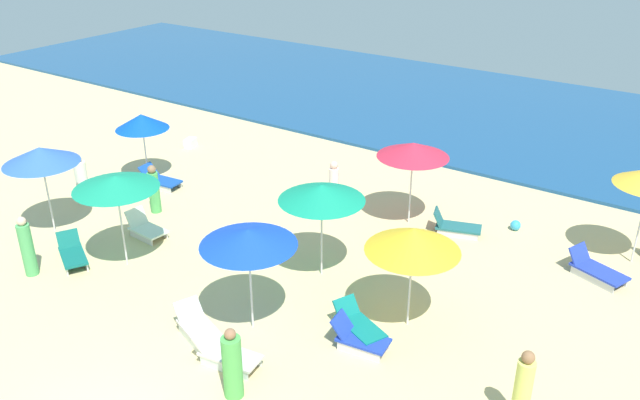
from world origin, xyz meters
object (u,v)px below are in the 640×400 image
at_px(umbrella_5, 115,182).
at_px(beach_ball_1, 515,225).
at_px(beachgoer_0, 523,391).
at_px(cooler_box_2, 190,143).
at_px(lounge_chair_2_1, 199,328).
at_px(beachgoer_3, 154,190).
at_px(lounge_chair_0_0, 358,325).
at_px(umbrella_6, 322,193).
at_px(lounge_chair_2_0, 227,354).
at_px(beachgoer_7, 27,248).
at_px(beachgoer_5, 82,181).
at_px(lounge_chair_3_0, 596,269).
at_px(beachgoer_4, 232,366).
at_px(lounge_chair_7_0, 160,180).
at_px(umbrella_0, 413,240).
at_px(lounge_chair_1_0, 455,226).
at_px(lounge_chair_0_1, 359,338).
at_px(beachgoer_1, 334,186).
at_px(lounge_chair_5_0, 72,254).
at_px(umbrella_7, 142,122).
at_px(lounge_chair_5_1, 146,228).
at_px(umbrella_1, 413,150).
at_px(umbrella_4, 40,156).
at_px(umbrella_2, 248,237).

xyz_separation_m(umbrella_5, beach_ball_1, (8.00, 7.91, -2.28)).
distance_m(beachgoer_0, cooler_box_2, 17.28).
xyz_separation_m(lounge_chair_2_1, beachgoer_3, (-5.67, 3.95, 0.47)).
xyz_separation_m(lounge_chair_0_0, umbrella_6, (-2.17, 1.70, 2.10)).
bearing_deg(beachgoer_0, lounge_chair_2_0, -10.63).
bearing_deg(beach_ball_1, beachgoer_7, -135.07).
bearing_deg(beachgoer_3, beachgoer_5, 122.12).
bearing_deg(lounge_chair_3_0, beachgoer_4, 171.48).
relative_size(lounge_chair_7_0, beachgoer_4, 0.92).
bearing_deg(umbrella_0, beachgoer_0, -27.26).
xyz_separation_m(lounge_chair_1_0, beachgoer_3, (-8.37, -3.97, 0.50)).
bearing_deg(lounge_chair_7_0, lounge_chair_2_1, -133.27).
bearing_deg(lounge_chair_0_1, beachgoer_1, 30.91).
bearing_deg(lounge_chair_7_0, beachgoer_4, -131.26).
bearing_deg(lounge_chair_5_0, lounge_chair_0_1, -53.89).
xyz_separation_m(lounge_chair_3_0, beachgoer_0, (0.11, -6.25, 0.56)).
bearing_deg(umbrella_5, lounge_chair_0_1, 3.96).
bearing_deg(beachgoer_5, umbrella_7, -142.77).
xyz_separation_m(lounge_chair_5_1, umbrella_7, (-3.15, 2.94, 1.85)).
height_order(umbrella_6, beach_ball_1, umbrella_6).
relative_size(lounge_chair_3_0, umbrella_5, 0.62).
height_order(umbrella_0, beachgoer_3, umbrella_0).
distance_m(umbrella_1, umbrella_5, 8.33).
bearing_deg(umbrella_4, lounge_chair_5_0, -22.74).
bearing_deg(umbrella_0, lounge_chair_0_0, -126.73).
bearing_deg(umbrella_0, umbrella_7, 167.98).
relative_size(umbrella_1, lounge_chair_2_0, 1.71).
bearing_deg(umbrella_5, lounge_chair_7_0, 127.02).
bearing_deg(lounge_chair_0_1, lounge_chair_5_1, 76.36).
bearing_deg(beachgoer_1, umbrella_5, -15.14).
height_order(lounge_chair_0_0, lounge_chair_3_0, lounge_chair_3_0).
height_order(lounge_chair_2_0, cooler_box_2, lounge_chair_2_0).
bearing_deg(umbrella_7, beachgoer_4, -33.96).
relative_size(beachgoer_3, cooler_box_2, 2.98).
distance_m(lounge_chair_2_0, lounge_chair_5_1, 6.51).
distance_m(lounge_chair_2_0, beachgoer_7, 6.72).
xyz_separation_m(umbrella_4, lounge_chair_7_0, (0.23, 4.02, -2.15)).
xyz_separation_m(lounge_chair_0_0, beachgoer_4, (-1.02, -3.10, 0.47)).
distance_m(lounge_chair_3_0, lounge_chair_5_0, 13.95).
bearing_deg(beachgoer_0, umbrella_2, -23.60).
distance_m(lounge_chair_5_0, lounge_chair_7_0, 5.20).
height_order(lounge_chair_1_0, umbrella_4, umbrella_4).
xyz_separation_m(lounge_chair_2_0, lounge_chair_7_0, (-8.11, 5.68, 0.00)).
bearing_deg(umbrella_2, lounge_chair_2_1, -125.72).
bearing_deg(beachgoer_7, beach_ball_1, -136.48).
height_order(lounge_chair_5_1, beachgoer_7, beachgoer_7).
bearing_deg(umbrella_4, lounge_chair_1_0, 33.52).
relative_size(umbrella_0, lounge_chair_2_0, 1.68).
height_order(umbrella_4, beachgoer_7, umbrella_4).
distance_m(umbrella_1, umbrella_4, 10.65).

